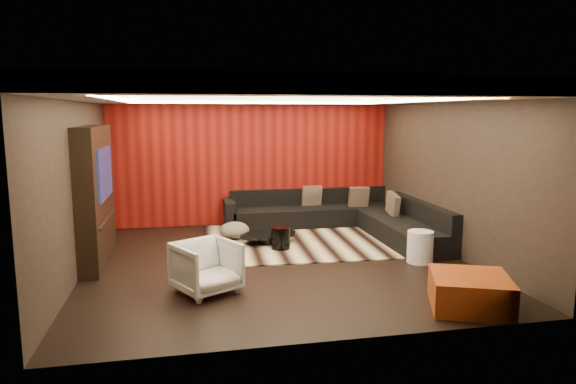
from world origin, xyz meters
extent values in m
cube|color=black|center=(0.00, 0.00, -0.01)|extent=(6.00, 6.00, 0.02)
cube|color=silver|center=(0.00, 0.00, 2.81)|extent=(6.00, 6.00, 0.02)
cube|color=black|center=(0.00, 3.01, 1.40)|extent=(6.00, 0.02, 2.80)
cube|color=black|center=(-3.01, 0.00, 1.40)|extent=(0.02, 6.00, 2.80)
cube|color=black|center=(3.01, 0.00, 1.40)|extent=(0.02, 6.00, 2.80)
cube|color=#6B0C0A|center=(0.00, 2.97, 1.40)|extent=(5.98, 0.05, 2.78)
cube|color=silver|center=(0.00, 2.70, 2.69)|extent=(6.00, 0.60, 0.22)
cube|color=silver|center=(0.00, -2.70, 2.69)|extent=(6.00, 0.60, 0.22)
cube|color=silver|center=(-2.70, 0.00, 2.69)|extent=(0.60, 4.80, 0.22)
cube|color=silver|center=(2.70, 0.00, 2.69)|extent=(0.60, 4.80, 0.22)
cube|color=#FFD899|center=(0.00, 2.36, 2.60)|extent=(4.80, 0.08, 0.04)
cube|color=#FFD899|center=(0.00, -2.36, 2.60)|extent=(4.80, 0.08, 0.04)
cube|color=#FFD899|center=(-2.36, 0.00, 2.60)|extent=(0.08, 4.80, 0.04)
cube|color=#FFD899|center=(2.36, 0.00, 2.60)|extent=(0.08, 4.80, 0.04)
cube|color=black|center=(-2.85, 0.60, 1.10)|extent=(0.30, 2.00, 2.20)
cube|color=black|center=(-2.69, 0.60, 1.45)|extent=(0.04, 1.30, 0.80)
cube|color=black|center=(-2.69, 0.60, 0.70)|extent=(0.04, 1.60, 0.04)
cube|color=beige|center=(0.85, 1.26, 0.01)|extent=(4.11, 3.15, 0.02)
cylinder|color=black|center=(0.04, 1.17, 0.11)|extent=(1.24, 1.24, 0.18)
cylinder|color=black|center=(0.19, 0.71, 0.22)|extent=(0.39, 0.39, 0.39)
ellipsoid|color=beige|center=(-0.53, 1.64, 0.18)|extent=(0.62, 0.62, 0.31)
cylinder|color=silver|center=(2.26, -0.50, 0.26)|extent=(0.51, 0.51, 0.52)
cube|color=#9B2D14|center=(1.99, -2.43, 0.21)|extent=(1.20, 1.20, 0.41)
imported|color=silver|center=(-1.19, -1.23, 0.35)|extent=(1.03, 1.04, 0.70)
cube|color=black|center=(1.25, 2.55, 0.20)|extent=(3.50, 0.90, 0.40)
cube|color=black|center=(1.25, 2.90, 0.57)|extent=(3.50, 0.20, 0.35)
cube|color=black|center=(2.55, 0.80, 0.20)|extent=(0.90, 2.60, 0.40)
cube|color=black|center=(2.90, 0.80, 0.57)|extent=(0.20, 2.60, 0.35)
cube|color=black|center=(-0.55, 2.55, 0.30)|extent=(0.20, 0.90, 0.60)
cube|color=tan|center=(1.26, 2.69, 0.62)|extent=(0.42, 0.20, 0.44)
cube|color=tan|center=(2.57, 1.35, 0.62)|extent=(0.12, 0.50, 0.50)
cube|color=tan|center=(2.20, 2.33, 0.62)|extent=(0.42, 0.20, 0.44)
camera|label=1|loc=(-1.46, -7.95, 2.41)|focal=32.00mm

